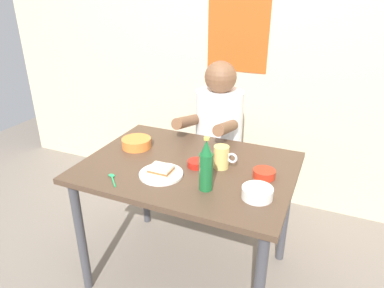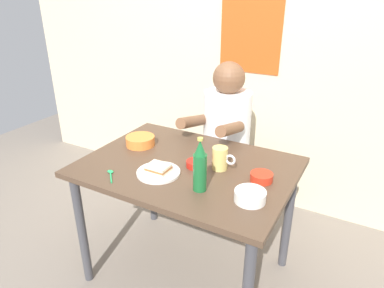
# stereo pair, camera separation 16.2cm
# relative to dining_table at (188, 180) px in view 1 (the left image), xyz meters

# --- Properties ---
(ground_plane) EXTENTS (6.00, 6.00, 0.00)m
(ground_plane) POSITION_rel_dining_table_xyz_m (0.00, 0.00, -0.65)
(ground_plane) COLOR slate
(wall_back) EXTENTS (4.40, 0.09, 2.60)m
(wall_back) POSITION_rel_dining_table_xyz_m (-0.00, 1.05, 0.65)
(wall_back) COLOR beige
(wall_back) RESTS_ON ground
(dining_table) EXTENTS (1.10, 0.80, 0.74)m
(dining_table) POSITION_rel_dining_table_xyz_m (0.00, 0.00, 0.00)
(dining_table) COLOR #4C3828
(dining_table) RESTS_ON ground
(stool) EXTENTS (0.34, 0.34, 0.45)m
(stool) POSITION_rel_dining_table_xyz_m (-0.05, 0.63, -0.30)
(stool) COLOR #4C4C51
(stool) RESTS_ON ground
(person_seated) EXTENTS (0.33, 0.56, 0.72)m
(person_seated) POSITION_rel_dining_table_xyz_m (-0.05, 0.62, 0.12)
(person_seated) COLOR white
(person_seated) RESTS_ON stool
(plate_orange) EXTENTS (0.22, 0.22, 0.01)m
(plate_orange) POSITION_rel_dining_table_xyz_m (-0.08, -0.16, 0.10)
(plate_orange) COLOR silver
(plate_orange) RESTS_ON dining_table
(sandwich) EXTENTS (0.11, 0.09, 0.04)m
(sandwich) POSITION_rel_dining_table_xyz_m (-0.08, -0.16, 0.13)
(sandwich) COLOR beige
(sandwich) RESTS_ON plate_orange
(beer_mug) EXTENTS (0.13, 0.08, 0.12)m
(beer_mug) POSITION_rel_dining_table_xyz_m (0.17, 0.04, 0.15)
(beer_mug) COLOR #D1BC66
(beer_mug) RESTS_ON dining_table
(beer_bottle) EXTENTS (0.06, 0.06, 0.26)m
(beer_bottle) POSITION_rel_dining_table_xyz_m (0.17, -0.19, 0.21)
(beer_bottle) COLOR #19602D
(beer_bottle) RESTS_ON dining_table
(soup_bowl_orange) EXTENTS (0.17, 0.17, 0.05)m
(soup_bowl_orange) POSITION_rel_dining_table_xyz_m (-0.37, 0.08, 0.12)
(soup_bowl_orange) COLOR orange
(soup_bowl_orange) RESTS_ON dining_table
(rice_bowl_white) EXTENTS (0.14, 0.14, 0.05)m
(rice_bowl_white) POSITION_rel_dining_table_xyz_m (0.41, -0.16, 0.12)
(rice_bowl_white) COLOR silver
(rice_bowl_white) RESTS_ON dining_table
(sauce_bowl_chili) EXTENTS (0.11, 0.11, 0.04)m
(sauce_bowl_chili) POSITION_rel_dining_table_xyz_m (0.40, 0.03, 0.12)
(sauce_bowl_chili) COLOR red
(sauce_bowl_chili) RESTS_ON dining_table
(sambal_bowl_red) EXTENTS (0.10, 0.10, 0.03)m
(sambal_bowl_red) POSITION_rel_dining_table_xyz_m (0.05, 0.00, 0.11)
(sambal_bowl_red) COLOR #B21E14
(sambal_bowl_red) RESTS_ON dining_table
(spoon) EXTENTS (0.10, 0.09, 0.01)m
(spoon) POSITION_rel_dining_table_xyz_m (-0.28, -0.28, 0.10)
(spoon) COLOR #26A559
(spoon) RESTS_ON dining_table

